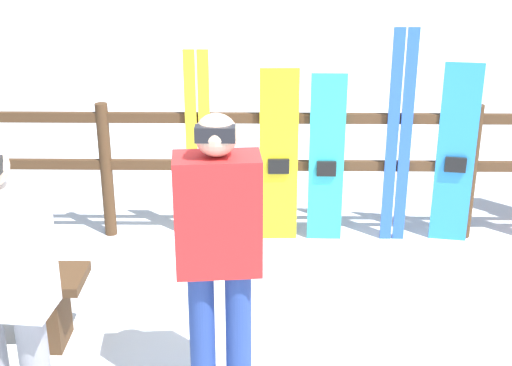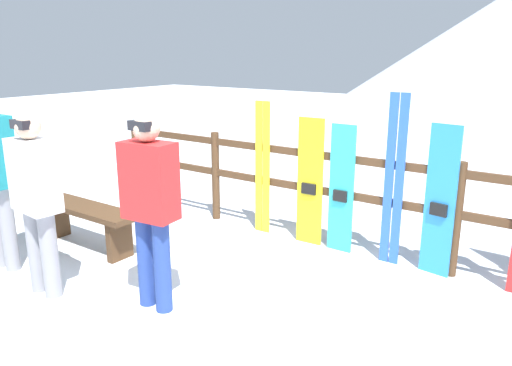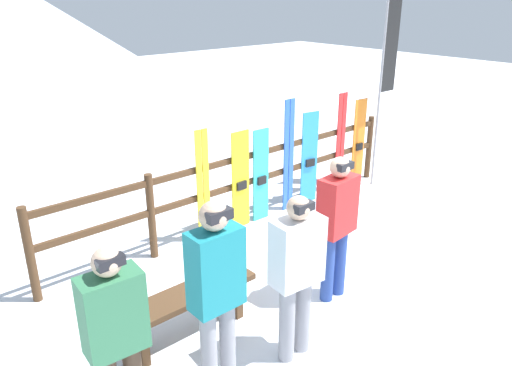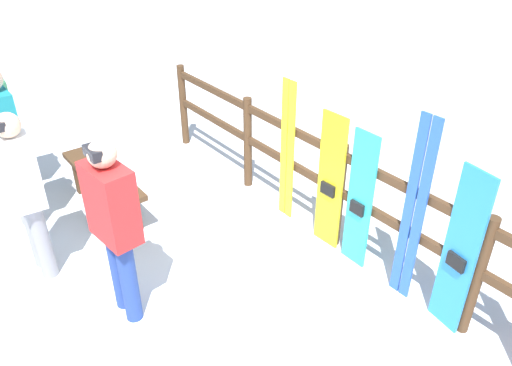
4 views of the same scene
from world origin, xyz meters
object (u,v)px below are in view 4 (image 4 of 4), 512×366
(person_teal, at_px, (7,140))
(person_white, at_px, (24,187))
(person_red, at_px, (114,221))
(person_plaid_green, at_px, (2,120))
(bench, at_px, (103,182))
(snowboard_blue, at_px, (460,254))
(ski_pair_blue, at_px, (414,213))
(snowboard_cyan, at_px, (360,201))
(snowboard_yellow, at_px, (330,183))
(ski_pair_yellow, at_px, (287,152))

(person_teal, relative_size, person_white, 1.09)
(person_red, height_order, person_plaid_green, person_red)
(person_plaid_green, bearing_deg, bench, 32.96)
(person_plaid_green, xyz_separation_m, snowboard_blue, (4.36, 2.20, -0.20))
(bench, height_order, ski_pair_blue, ski_pair_blue)
(person_red, bearing_deg, snowboard_blue, 49.33)
(snowboard_cyan, bearing_deg, person_white, -125.42)
(snowboard_yellow, bearing_deg, person_plaid_green, -143.41)
(bench, height_order, person_white, person_white)
(snowboard_yellow, bearing_deg, snowboard_cyan, -0.01)
(ski_pair_blue, bearing_deg, snowboard_yellow, -179.79)
(person_teal, relative_size, ski_pair_yellow, 1.13)
(person_teal, distance_m, ski_pair_blue, 3.88)
(person_plaid_green, bearing_deg, person_red, 3.57)
(person_red, height_order, person_white, person_red)
(snowboard_cyan, xyz_separation_m, ski_pair_blue, (0.56, 0.00, 0.18))
(ski_pair_yellow, xyz_separation_m, snowboard_yellow, (0.64, -0.00, -0.07))
(person_red, xyz_separation_m, person_teal, (-1.81, -0.30, 0.09))
(ski_pair_yellow, xyz_separation_m, snowboard_cyan, (1.02, -0.00, -0.09))
(ski_pair_yellow, distance_m, ski_pair_blue, 1.59)
(bench, distance_m, person_teal, 1.06)
(snowboard_blue, bearing_deg, ski_pair_blue, 179.57)
(ski_pair_yellow, distance_m, snowboard_cyan, 1.02)
(person_white, distance_m, snowboard_yellow, 2.78)
(bench, distance_m, snowboard_yellow, 2.50)
(person_plaid_green, height_order, snowboard_cyan, person_plaid_green)
(ski_pair_blue, distance_m, snowboard_blue, 0.48)
(bench, height_order, snowboard_yellow, snowboard_yellow)
(person_red, relative_size, ski_pair_yellow, 1.05)
(bench, height_order, person_red, person_red)
(person_teal, bearing_deg, snowboard_blue, 33.24)
(person_plaid_green, height_order, person_white, person_plaid_green)
(snowboard_cyan, bearing_deg, bench, -146.50)
(bench, height_order, person_plaid_green, person_plaid_green)
(snowboard_cyan, bearing_deg, ski_pair_yellow, 179.80)
(bench, relative_size, snowboard_cyan, 1.06)
(person_teal, bearing_deg, person_white, -6.37)
(person_plaid_green, distance_m, snowboard_cyan, 4.01)
(bench, bearing_deg, person_teal, -105.08)
(person_white, bearing_deg, bench, 124.07)
(person_red, height_order, ski_pair_blue, ski_pair_blue)
(snowboard_cyan, bearing_deg, snowboard_yellow, 179.99)
(snowboard_cyan, distance_m, snowboard_blue, 1.02)
(person_white, height_order, ski_pair_yellow, person_white)
(person_teal, distance_m, snowboard_yellow, 3.19)
(person_red, distance_m, snowboard_yellow, 2.08)
(person_white, relative_size, snowboard_blue, 1.10)
(person_red, relative_size, snowboard_yellow, 1.15)
(ski_pair_blue, xyz_separation_m, snowboard_blue, (0.46, -0.00, -0.14))
(ski_pair_blue, height_order, snowboard_blue, ski_pair_blue)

